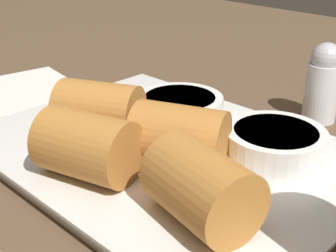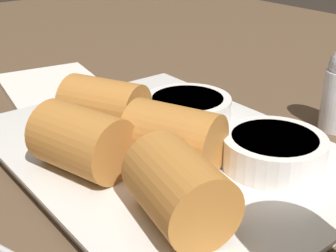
# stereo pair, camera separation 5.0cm
# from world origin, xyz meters

# --- Properties ---
(table_surface) EXTENTS (1.80, 1.40, 0.02)m
(table_surface) POSITION_xyz_m (0.00, 0.00, 0.01)
(table_surface) COLOR brown
(table_surface) RESTS_ON ground
(serving_plate) EXTENTS (0.33, 0.25, 0.01)m
(serving_plate) POSITION_xyz_m (-0.02, 0.01, 0.03)
(serving_plate) COLOR silver
(serving_plate) RESTS_ON table_surface
(roll_front_left) EXTENTS (0.09, 0.08, 0.05)m
(roll_front_left) POSITION_xyz_m (-0.08, -0.02, 0.06)
(roll_front_left) COLOR #B77533
(roll_front_left) RESTS_ON serving_plate
(roll_front_right) EXTENTS (0.09, 0.07, 0.05)m
(roll_front_right) POSITION_xyz_m (0.07, -0.05, 0.06)
(roll_front_right) COLOR #B77533
(roll_front_right) RESTS_ON serving_plate
(roll_back_left) EXTENTS (0.09, 0.08, 0.05)m
(roll_back_left) POSITION_xyz_m (0.01, -0.01, 0.06)
(roll_back_left) COLOR #B77533
(roll_back_left) RESTS_ON serving_plate
(roll_back_right) EXTENTS (0.09, 0.07, 0.05)m
(roll_back_right) POSITION_xyz_m (-0.04, -0.07, 0.06)
(roll_back_right) COLOR #B77533
(roll_back_right) RESTS_ON serving_plate
(dipping_bowl_near) EXTENTS (0.08, 0.08, 0.03)m
(dipping_bowl_near) POSITION_xyz_m (-0.05, 0.06, 0.05)
(dipping_bowl_near) COLOR white
(dipping_bowl_near) RESTS_ON serving_plate
(dipping_bowl_far) EXTENTS (0.08, 0.08, 0.03)m
(dipping_bowl_far) POSITION_xyz_m (0.06, 0.06, 0.05)
(dipping_bowl_far) COLOR white
(dipping_bowl_far) RESTS_ON serving_plate
(napkin) EXTENTS (0.15, 0.14, 0.01)m
(napkin) POSITION_xyz_m (-0.27, 0.01, 0.02)
(napkin) COLOR silver
(napkin) RESTS_ON table_surface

